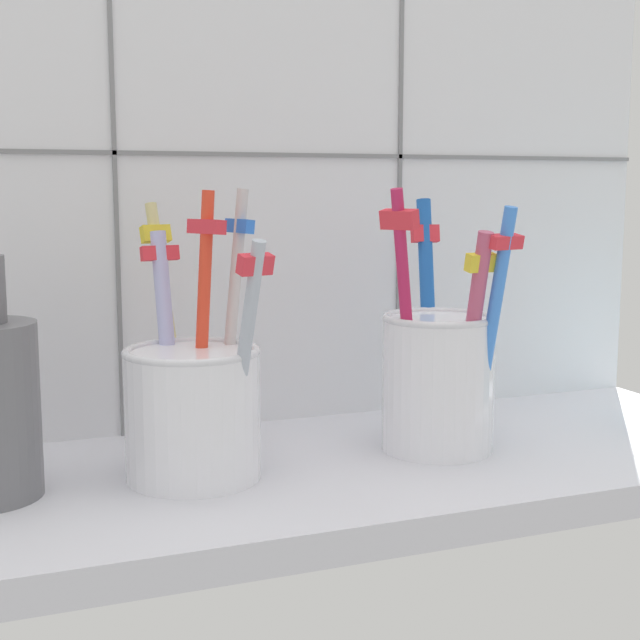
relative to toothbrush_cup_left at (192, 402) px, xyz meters
The scene contains 4 objects.
counter_slab 9.88cm from the toothbrush_cup_left, ahead, with size 64.00×22.00×2.00cm, color silver.
tile_wall_back 21.33cm from the toothbrush_cup_left, 54.85° to the left, with size 64.00×2.20×45.00cm.
toothbrush_cup_left is the anchor object (origin of this frame).
toothbrush_cup_right 16.45cm from the toothbrush_cup_left, ahead, with size 8.52×10.65×17.25cm.
Camera 1 is at (-20.40, -51.74, 19.32)cm, focal length 51.02 mm.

